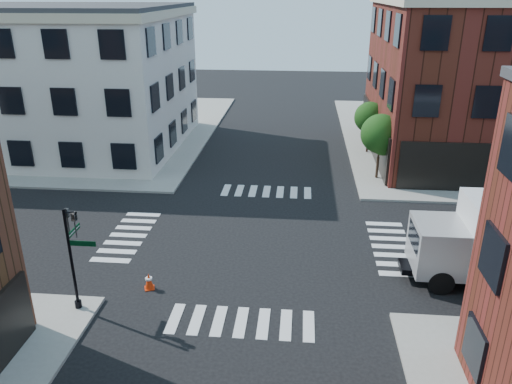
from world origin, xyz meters
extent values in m
plane|color=black|center=(0.00, 0.00, 0.00)|extent=(120.00, 120.00, 0.00)
cube|color=gray|center=(-21.00, 21.00, 0.07)|extent=(30.00, 30.00, 0.15)
cube|color=silver|center=(-19.00, 16.00, 5.50)|extent=(22.00, 16.00, 11.00)
cylinder|color=black|center=(7.50, 10.00, 0.89)|extent=(0.18, 0.18, 1.47)
cylinder|color=black|center=(7.50, 10.00, 1.62)|extent=(0.12, 0.12, 1.47)
sphere|color=#163D10|center=(7.50, 10.00, 3.30)|extent=(2.69, 2.69, 2.69)
sphere|color=#163D10|center=(7.75, 9.90, 2.75)|extent=(1.85, 1.85, 1.85)
cylinder|color=black|center=(7.50, 16.00, 0.81)|extent=(0.18, 0.18, 1.33)
cylinder|color=black|center=(7.50, 16.00, 1.48)|extent=(0.12, 0.12, 1.33)
sphere|color=#163D10|center=(7.50, 16.00, 3.00)|extent=(2.43, 2.43, 2.43)
sphere|color=#163D10|center=(7.75, 15.90, 2.51)|extent=(1.67, 1.67, 1.67)
cylinder|color=black|center=(-6.80, -6.80, 2.30)|extent=(0.12, 0.12, 4.60)
cylinder|color=black|center=(-6.80, -6.80, 0.30)|extent=(0.28, 0.28, 0.30)
cube|color=#053819|center=(-6.25, -6.80, 3.15)|extent=(1.10, 0.03, 0.22)
cube|color=#053819|center=(-6.80, -6.25, 3.40)|extent=(0.03, 1.10, 0.22)
imported|color=black|center=(-6.45, -6.70, 3.90)|extent=(0.22, 0.18, 1.10)
imported|color=black|center=(-6.90, -6.45, 3.90)|extent=(0.18, 0.22, 1.10)
cube|color=#9FA0A2|center=(8.42, -2.94, 1.72)|extent=(2.21, 2.66, 2.21)
cube|color=black|center=(7.37, -2.94, 2.10)|extent=(0.11, 2.10, 1.00)
cube|color=black|center=(11.30, -2.94, 0.55)|extent=(8.85, 1.11, 0.28)
cylinder|color=black|center=(8.42, -4.10, 0.55)|extent=(1.11, 0.39, 1.11)
cylinder|color=black|center=(8.42, -1.78, 0.55)|extent=(1.11, 0.39, 1.11)
cube|color=red|center=(-4.35, -4.95, 0.02)|extent=(0.55, 0.55, 0.05)
cone|color=red|center=(-4.35, -4.95, 0.40)|extent=(0.52, 0.52, 0.79)
cylinder|color=white|center=(-4.35, -4.95, 0.51)|extent=(0.31, 0.31, 0.09)
camera|label=1|loc=(2.13, -23.39, 12.36)|focal=35.00mm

